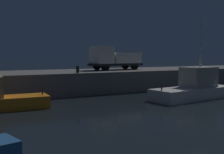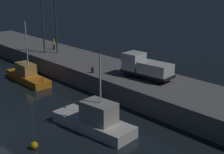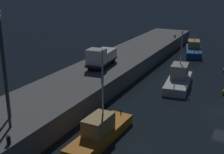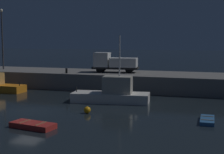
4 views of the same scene
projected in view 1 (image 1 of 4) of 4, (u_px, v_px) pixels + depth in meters
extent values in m
plane|color=black|center=(200.00, 123.00, 15.10)|extent=(320.00, 320.00, 0.00)
cube|color=slate|center=(88.00, 80.00, 28.80)|extent=(71.61, 7.36, 2.03)
cube|color=silver|center=(193.00, 93.00, 23.30)|extent=(7.89, 3.41, 0.94)
cube|color=#ADA899|center=(199.00, 77.00, 23.60)|extent=(3.00, 2.20, 1.68)
cylinder|color=silver|center=(201.00, 43.00, 23.48)|extent=(0.14, 0.14, 4.03)
cylinder|color=#262626|center=(162.00, 87.00, 21.28)|extent=(0.10, 0.10, 0.50)
cylinder|color=#262626|center=(43.00, 91.00, 19.76)|extent=(0.10, 0.10, 0.50)
cylinder|color=black|center=(105.00, 66.00, 28.52)|extent=(0.92, 0.37, 0.90)
cylinder|color=black|center=(97.00, 66.00, 29.95)|extent=(0.92, 0.37, 0.90)
cylinder|color=black|center=(134.00, 65.00, 30.55)|extent=(0.92, 0.37, 0.90)
cylinder|color=black|center=(125.00, 65.00, 31.98)|extent=(0.92, 0.37, 0.90)
cube|color=black|center=(116.00, 64.00, 30.24)|extent=(5.99, 2.61, 0.25)
cube|color=silver|center=(102.00, 55.00, 29.20)|extent=(2.06, 2.22, 1.81)
cube|color=silver|center=(124.00, 58.00, 30.75)|extent=(3.56, 2.37, 1.15)
cylinder|color=black|center=(78.00, 69.00, 25.14)|extent=(0.28, 0.28, 0.61)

